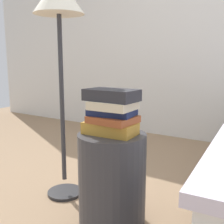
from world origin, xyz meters
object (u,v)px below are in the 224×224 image
(book_charcoal, at_px, (111,95))
(floor_lamp, at_px, (59,10))
(side_table, at_px, (112,180))
(book_rust, at_px, (113,119))
(book_ochre, at_px, (110,128))
(book_cream, at_px, (113,105))
(book_navy, at_px, (112,112))

(book_charcoal, bearing_deg, floor_lamp, 167.76)
(side_table, xyz_separation_m, book_rust, (0.01, 0.00, 0.35))
(book_ochre, relative_size, book_rust, 1.20)
(book_cream, xyz_separation_m, book_charcoal, (-0.01, 0.01, 0.05))
(book_ochre, xyz_separation_m, book_cream, (0.01, 0.01, 0.13))
(book_ochre, height_order, book_rust, book_rust)
(side_table, xyz_separation_m, book_cream, (0.01, 0.00, 0.42))
(book_navy, xyz_separation_m, book_charcoal, (-0.00, -0.00, 0.09))
(side_table, relative_size, book_ochre, 1.91)
(book_navy, bearing_deg, book_charcoal, -111.93)
(book_navy, height_order, book_charcoal, book_charcoal)
(book_ochre, height_order, book_navy, book_navy)
(book_cream, relative_size, book_charcoal, 0.80)
(side_table, bearing_deg, book_navy, 120.85)
(book_rust, relative_size, book_cream, 1.04)
(side_table, height_order, book_ochre, book_ochre)
(book_rust, xyz_separation_m, book_cream, (-0.00, -0.00, 0.08))
(book_ochre, bearing_deg, side_table, 40.69)
(book_ochre, distance_m, book_cream, 0.13)
(book_cream, bearing_deg, book_navy, 139.63)
(side_table, height_order, floor_lamp, floor_lamp)
(side_table, distance_m, book_cream, 0.42)
(book_cream, distance_m, book_charcoal, 0.05)
(book_ochre, height_order, book_cream, book_cream)
(book_navy, xyz_separation_m, book_cream, (0.01, -0.01, 0.04))
(book_ochre, bearing_deg, floor_lamp, 161.21)
(book_navy, height_order, floor_lamp, floor_lamp)
(book_cream, height_order, book_charcoal, book_charcoal)
(book_ochre, xyz_separation_m, floor_lamp, (-0.47, 0.13, 0.67))
(book_cream, relative_size, floor_lamp, 0.16)
(book_cream, bearing_deg, book_rust, 15.61)
(book_ochre, distance_m, floor_lamp, 0.82)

